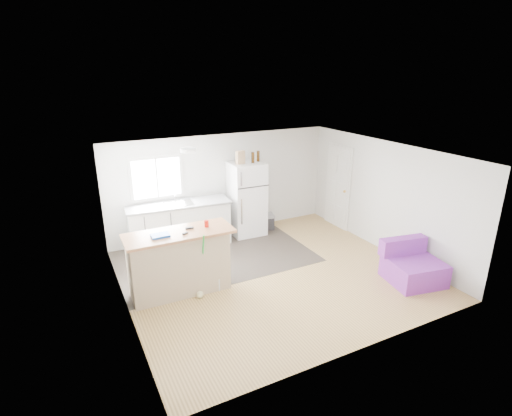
% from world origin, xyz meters
% --- Properties ---
extents(room, '(5.51, 5.01, 2.41)m').
position_xyz_m(room, '(0.00, 0.00, 1.20)').
color(room, olive).
rests_on(room, ground).
extents(vinyl_zone, '(4.05, 2.50, 0.00)m').
position_xyz_m(vinyl_zone, '(-0.73, 1.25, 0.00)').
color(vinyl_zone, '#38302A').
rests_on(vinyl_zone, floor).
extents(window, '(1.18, 0.06, 0.98)m').
position_xyz_m(window, '(-1.55, 2.49, 1.55)').
color(window, white).
rests_on(window, back_wall).
extents(interior_door, '(0.11, 0.92, 2.10)m').
position_xyz_m(interior_door, '(2.72, 1.55, 1.02)').
color(interior_door, white).
rests_on(interior_door, right_wall).
extents(ceiling_fixture, '(0.30, 0.30, 0.07)m').
position_xyz_m(ceiling_fixture, '(-1.20, 1.20, 2.36)').
color(ceiling_fixture, white).
rests_on(ceiling_fixture, ceiling).
extents(kitchen_cabinets, '(2.32, 0.91, 1.31)m').
position_xyz_m(kitchen_cabinets, '(-1.20, 2.15, 0.52)').
color(kitchen_cabinets, white).
rests_on(kitchen_cabinets, floor).
extents(peninsula, '(1.89, 0.75, 1.15)m').
position_xyz_m(peninsula, '(-1.79, 0.21, 0.58)').
color(peninsula, '#C5AE8E').
rests_on(peninsula, floor).
extents(refrigerator, '(0.80, 0.76, 1.76)m').
position_xyz_m(refrigerator, '(0.46, 2.12, 0.88)').
color(refrigerator, white).
rests_on(refrigerator, floor).
extents(cooler, '(0.57, 0.45, 0.38)m').
position_xyz_m(cooler, '(0.95, 2.16, 0.19)').
color(cooler, '#2E2E31').
rests_on(cooler, floor).
extents(purple_seat, '(1.09, 1.05, 0.77)m').
position_xyz_m(purple_seat, '(2.23, -1.39, 0.28)').
color(purple_seat, purple).
rests_on(purple_seat, floor).
extents(cleaner_jug, '(0.15, 0.14, 0.28)m').
position_xyz_m(cleaner_jug, '(-1.20, -0.04, 0.12)').
color(cleaner_jug, silver).
rests_on(cleaner_jug, floor).
extents(mop, '(0.19, 0.34, 1.20)m').
position_xyz_m(mop, '(-1.52, -0.11, 0.23)').
color(mop, green).
rests_on(mop, floor).
extents(red_cup, '(0.09, 0.09, 0.12)m').
position_xyz_m(red_cup, '(-1.25, 0.23, 1.21)').
color(red_cup, red).
rests_on(red_cup, peninsula).
extents(blue_tray, '(0.30, 0.22, 0.04)m').
position_xyz_m(blue_tray, '(-2.09, 0.18, 1.17)').
color(blue_tray, blue).
rests_on(blue_tray, peninsula).
extents(tool_a, '(0.15, 0.08, 0.03)m').
position_xyz_m(tool_a, '(-1.55, 0.27, 1.17)').
color(tool_a, black).
rests_on(tool_a, peninsula).
extents(tool_b, '(0.11, 0.08, 0.03)m').
position_xyz_m(tool_b, '(-1.69, 0.08, 1.17)').
color(tool_b, black).
rests_on(tool_b, peninsula).
extents(cardboard_box, '(0.21, 0.13, 0.30)m').
position_xyz_m(cardboard_box, '(0.29, 2.07, 1.91)').
color(cardboard_box, tan).
rests_on(cardboard_box, refrigerator).
extents(bottle_left, '(0.08, 0.08, 0.25)m').
position_xyz_m(bottle_left, '(0.59, 2.04, 1.89)').
color(bottle_left, '#3B230A').
rests_on(bottle_left, refrigerator).
extents(bottle_right, '(0.09, 0.09, 0.25)m').
position_xyz_m(bottle_right, '(0.76, 2.11, 1.89)').
color(bottle_right, '#3B230A').
rests_on(bottle_right, refrigerator).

